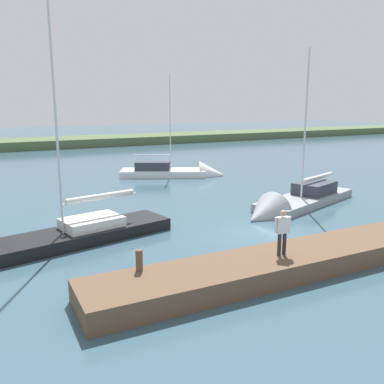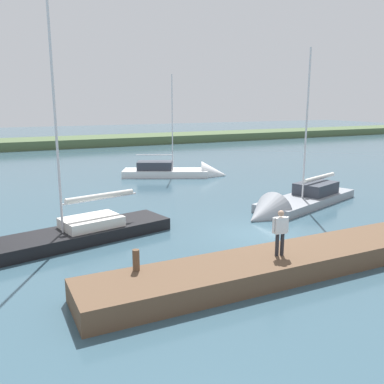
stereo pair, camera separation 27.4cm
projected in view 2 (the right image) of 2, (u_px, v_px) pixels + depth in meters
ground_plane at (256, 234)px, 20.23m from camera, size 200.00×200.00×0.00m
far_shoreline at (75, 146)px, 61.08m from camera, size 180.00×8.00×2.40m
dock_pier at (319, 256)px, 16.35m from camera, size 19.03×2.48×0.78m
mooring_post_near at (136, 260)px, 13.86m from camera, size 0.24×0.24×0.73m
sailboat_outer_mooring at (45, 244)px, 18.24m from camera, size 10.51×4.45×12.47m
sailboat_mid_channel at (183, 174)px, 36.09m from camera, size 9.09×6.05×9.67m
sailboat_far_left at (292, 206)px, 25.00m from camera, size 10.25×5.66×10.56m
person_on_dock at (280, 230)px, 15.08m from camera, size 0.65×0.29×1.72m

